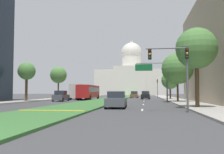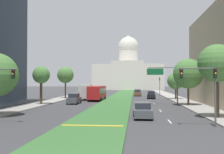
# 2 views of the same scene
# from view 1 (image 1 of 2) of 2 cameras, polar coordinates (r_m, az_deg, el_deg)

# --- Properties ---
(ground_plane) EXTENTS (280.61, 280.61, 0.00)m
(ground_plane) POSITION_cam_1_polar(r_m,az_deg,el_deg) (71.18, 1.59, -4.61)
(ground_plane) COLOR #3D3D3F
(grass_median) EXTENTS (5.85, 114.80, 0.14)m
(grass_median) POSITION_cam_1_polar(r_m,az_deg,el_deg) (64.84, 1.01, -4.68)
(grass_median) COLOR #386B33
(grass_median) RESTS_ON ground_plane
(median_curb_nose) EXTENTS (5.26, 0.50, 0.04)m
(median_curb_nose) POSITION_cam_1_polar(r_m,az_deg,el_deg) (20.71, -13.26, -7.22)
(median_curb_nose) COLOR gold
(median_curb_nose) RESTS_ON grass_median
(lane_dashes_right) EXTENTS (0.16, 78.87, 0.01)m
(lane_dashes_right) POSITION_cam_1_polar(r_m,az_deg,el_deg) (58.00, 7.17, -4.88)
(lane_dashes_right) COLOR silver
(lane_dashes_right) RESTS_ON ground_plane
(sidewalk_left) EXTENTS (4.00, 114.80, 0.15)m
(sidewalk_left) POSITION_cam_1_polar(r_m,az_deg,el_deg) (61.50, -11.85, -4.68)
(sidewalk_left) COLOR #9E9991
(sidewalk_left) RESTS_ON ground_plane
(sidewalk_right) EXTENTS (4.00, 114.80, 0.15)m
(sidewalk_right) POSITION_cam_1_polar(r_m,az_deg,el_deg) (58.34, 13.14, -4.74)
(sidewalk_right) COLOR #9E9991
(sidewalk_right) RESTS_ON ground_plane
(capitol_building) EXTENTS (34.63, 29.79, 28.45)m
(capitol_building) POSITION_cam_1_polar(r_m,az_deg,el_deg) (134.04, 4.34, -0.46)
(capitol_building) COLOR silver
(capitol_building) RESTS_ON ground_plane
(traffic_light_near_right) EXTENTS (3.34, 0.35, 5.20)m
(traffic_light_near_right) POSITION_cam_1_polar(r_m,az_deg,el_deg) (20.83, 14.00, 2.82)
(traffic_light_near_right) COLOR #515456
(traffic_light_near_right) RESTS_ON ground_plane
(traffic_light_far_right) EXTENTS (0.28, 0.35, 5.20)m
(traffic_light_far_right) POSITION_cam_1_polar(r_m,az_deg,el_deg) (72.32, 10.02, -1.92)
(traffic_light_far_right) COLOR #515456
(traffic_light_far_right) RESTS_ON ground_plane
(overhead_guide_sign) EXTENTS (5.22, 0.20, 6.50)m
(overhead_guide_sign) POSITION_cam_1_polar(r_m,az_deg,el_deg) (42.36, 9.52, 0.82)
(overhead_guide_sign) COLOR #515456
(overhead_guide_sign) RESTS_ON ground_plane
(street_tree_right_near) EXTENTS (4.02, 4.02, 7.85)m
(street_tree_right_near) POSITION_cam_1_polar(r_m,az_deg,el_deg) (26.50, 18.18, 5.97)
(street_tree_right_near) COLOR #4C3823
(street_tree_right_near) RESTS_ON ground_plane
(street_tree_left_mid) EXTENTS (2.90, 2.90, 6.49)m
(street_tree_left_mid) POSITION_cam_1_polar(r_m,az_deg,el_deg) (44.70, -18.38, 1.16)
(street_tree_left_mid) COLOR #4C3823
(street_tree_left_mid) RESTS_ON ground_plane
(street_tree_right_mid) EXTENTS (4.87, 4.87, 7.64)m
(street_tree_right_mid) POSITION_cam_1_polar(r_m,az_deg,el_deg) (41.13, 14.28, 1.80)
(street_tree_right_mid) COLOR #4C3823
(street_tree_right_mid) RESTS_ON ground_plane
(street_tree_left_far) EXTENTS (3.78, 3.78, 7.35)m
(street_tree_left_far) POSITION_cam_1_polar(r_m,az_deg,el_deg) (59.86, -11.78, 0.41)
(street_tree_left_far) COLOR #4C3823
(street_tree_left_far) RESTS_ON ground_plane
(street_tree_right_far) EXTENTS (3.73, 3.73, 5.95)m
(street_tree_right_far) POSITION_cam_1_polar(r_m,az_deg,el_deg) (55.97, 12.76, -0.71)
(street_tree_right_far) COLOR #4C3823
(street_tree_right_far) RESTS_ON ground_plane
(sedan_lead_stopped) EXTENTS (2.06, 4.49, 1.66)m
(sedan_lead_stopped) POSITION_cam_1_polar(r_m,az_deg,el_deg) (25.72, 0.97, -5.15)
(sedan_lead_stopped) COLOR #4C5156
(sedan_lead_stopped) RESTS_ON ground_plane
(sedan_midblock) EXTENTS (1.90, 4.41, 1.82)m
(sedan_midblock) POSITION_cam_1_polar(r_m,az_deg,el_deg) (45.04, -11.23, -4.22)
(sedan_midblock) COLOR #4C5156
(sedan_midblock) RESTS_ON ground_plane
(sedan_distant) EXTENTS (2.11, 4.62, 1.79)m
(sedan_distant) POSITION_cam_1_polar(r_m,az_deg,el_deg) (57.91, 7.47, -4.05)
(sedan_distant) COLOR black
(sedan_distant) RESTS_ON ground_plane
(sedan_far_horizon) EXTENTS (2.11, 4.77, 1.79)m
(sedan_far_horizon) POSITION_cam_1_polar(r_m,az_deg,el_deg) (69.12, 4.98, -3.95)
(sedan_far_horizon) COLOR brown
(sedan_far_horizon) RESTS_ON ground_plane
(box_truck_delivery) EXTENTS (2.40, 6.40, 3.20)m
(box_truck_delivery) POSITION_cam_1_polar(r_m,az_deg,el_deg) (54.66, -7.48, -3.22)
(box_truck_delivery) COLOR brown
(box_truck_delivery) RESTS_ON ground_plane
(city_bus) EXTENTS (2.62, 11.00, 2.95)m
(city_bus) POSITION_cam_1_polar(r_m,az_deg,el_deg) (53.20, -5.21, -3.13)
(city_bus) COLOR #B21E1E
(city_bus) RESTS_ON ground_plane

